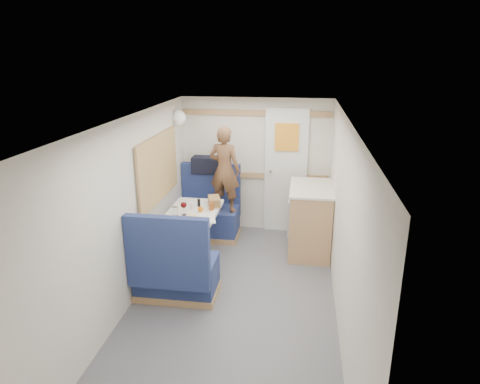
% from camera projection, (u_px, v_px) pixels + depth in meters
% --- Properties ---
extents(floor, '(4.50, 4.50, 0.00)m').
position_uv_depth(floor, '(232.00, 309.00, 4.57)').
color(floor, '#515156').
rests_on(floor, ground).
extents(ceiling, '(4.50, 4.50, 0.00)m').
position_uv_depth(ceiling, '(230.00, 122.00, 3.95)').
color(ceiling, silver).
rests_on(ceiling, wall_back).
extents(wall_back, '(2.20, 0.02, 2.00)m').
position_uv_depth(wall_back, '(256.00, 166.00, 6.38)').
color(wall_back, silver).
rests_on(wall_back, floor).
extents(wall_left, '(0.02, 4.50, 2.00)m').
position_uv_depth(wall_left, '(126.00, 216.00, 4.41)').
color(wall_left, silver).
rests_on(wall_left, floor).
extents(wall_right, '(0.02, 4.50, 2.00)m').
position_uv_depth(wall_right, '(344.00, 228.00, 4.11)').
color(wall_right, silver).
rests_on(wall_right, floor).
extents(oak_trim_low, '(2.15, 0.02, 0.08)m').
position_uv_depth(oak_trim_low, '(255.00, 176.00, 6.41)').
color(oak_trim_low, '#A6844B').
rests_on(oak_trim_low, wall_back).
extents(oak_trim_high, '(2.15, 0.02, 0.08)m').
position_uv_depth(oak_trim_high, '(256.00, 113.00, 6.11)').
color(oak_trim_high, '#A6844B').
rests_on(oak_trim_high, wall_back).
extents(side_window, '(0.04, 1.30, 0.72)m').
position_uv_depth(side_window, '(158.00, 168.00, 5.27)').
color(side_window, '#AEB89C').
rests_on(side_window, wall_left).
extents(rear_door, '(0.62, 0.12, 1.86)m').
position_uv_depth(rear_door, '(286.00, 169.00, 6.29)').
color(rear_door, white).
rests_on(rear_door, wall_back).
extents(dinette_table, '(0.62, 0.92, 0.72)m').
position_uv_depth(dinette_table, '(194.00, 221.00, 5.43)').
color(dinette_table, white).
rests_on(dinette_table, floor).
extents(bench_far, '(0.90, 0.59, 1.05)m').
position_uv_depth(bench_far, '(209.00, 216.00, 6.32)').
color(bench_far, navy).
rests_on(bench_far, floor).
extents(bench_near, '(0.90, 0.59, 1.05)m').
position_uv_depth(bench_near, '(175.00, 273.00, 4.70)').
color(bench_near, navy).
rests_on(bench_near, floor).
extents(ledge, '(0.90, 0.14, 0.04)m').
position_uv_depth(ledge, '(211.00, 174.00, 6.38)').
color(ledge, '#A6844B').
rests_on(ledge, bench_far).
extents(dome_light, '(0.20, 0.20, 0.20)m').
position_uv_depth(dome_light, '(178.00, 118.00, 5.91)').
color(dome_light, white).
rests_on(dome_light, wall_left).
extents(galley_counter, '(0.57, 0.92, 0.92)m').
position_uv_depth(galley_counter, '(310.00, 219.00, 5.77)').
color(galley_counter, '#A6844B').
rests_on(galley_counter, floor).
extents(person, '(0.49, 0.38, 1.21)m').
position_uv_depth(person, '(225.00, 170.00, 5.93)').
color(person, brown).
rests_on(person, bench_far).
extents(duffel_bag, '(0.50, 0.25, 0.24)m').
position_uv_depth(duffel_bag, '(209.00, 165.00, 6.34)').
color(duffel_bag, black).
rests_on(duffel_bag, ledge).
extents(tray, '(0.34, 0.39, 0.02)m').
position_uv_depth(tray, '(204.00, 218.00, 5.09)').
color(tray, white).
rests_on(tray, dinette_table).
extents(orange_fruit, '(0.07, 0.07, 0.07)m').
position_uv_depth(orange_fruit, '(200.00, 209.00, 5.26)').
color(orange_fruit, orange).
rests_on(orange_fruit, tray).
extents(cheese_block, '(0.13, 0.10, 0.04)m').
position_uv_depth(cheese_block, '(192.00, 216.00, 5.07)').
color(cheese_block, '#EEDC89').
rests_on(cheese_block, tray).
extents(wine_glass, '(0.08, 0.08, 0.17)m').
position_uv_depth(wine_glass, '(184.00, 206.00, 5.18)').
color(wine_glass, white).
rests_on(wine_glass, dinette_table).
extents(tumbler_left, '(0.07, 0.07, 0.11)m').
position_uv_depth(tumbler_left, '(175.00, 211.00, 5.18)').
color(tumbler_left, white).
rests_on(tumbler_left, dinette_table).
extents(beer_glass, '(0.06, 0.06, 0.09)m').
position_uv_depth(beer_glass, '(211.00, 206.00, 5.37)').
color(beer_glass, brown).
rests_on(beer_glass, dinette_table).
extents(pepper_grinder, '(0.04, 0.04, 0.10)m').
position_uv_depth(pepper_grinder, '(199.00, 203.00, 5.49)').
color(pepper_grinder, black).
rests_on(pepper_grinder, dinette_table).
extents(salt_grinder, '(0.04, 0.04, 0.09)m').
position_uv_depth(salt_grinder, '(192.00, 206.00, 5.40)').
color(salt_grinder, silver).
rests_on(salt_grinder, dinette_table).
extents(bread_loaf, '(0.21, 0.29, 0.11)m').
position_uv_depth(bread_loaf, '(214.00, 201.00, 5.53)').
color(bread_loaf, brown).
rests_on(bread_loaf, dinette_table).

